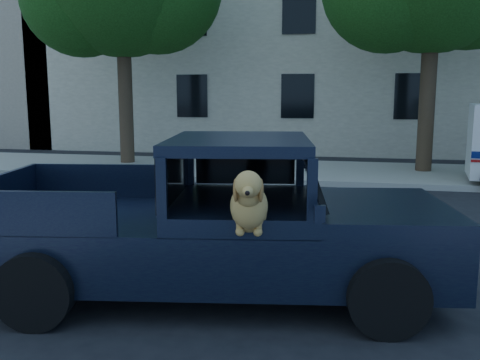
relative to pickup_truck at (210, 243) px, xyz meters
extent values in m
plane|color=black|center=(-1.36, 0.37, -0.63)|extent=(120.00, 120.00, 0.00)
cube|color=gray|center=(-1.36, 9.57, -0.56)|extent=(60.00, 4.00, 0.15)
cylinder|color=#332619|center=(-5.36, 9.97, 1.57)|extent=(0.44, 0.44, 4.40)
cylinder|color=#332619|center=(3.64, 9.97, 1.57)|extent=(0.44, 0.44, 4.40)
cube|color=beige|center=(1.64, 16.87, 3.87)|extent=(26.00, 6.00, 9.00)
cube|color=black|center=(0.08, 0.04, 0.00)|extent=(5.48, 2.78, 0.66)
cube|color=black|center=(1.92, 0.32, 0.41)|extent=(1.80, 2.22, 0.16)
cube|color=black|center=(0.33, 0.07, 1.18)|extent=(1.84, 2.15, 0.12)
cube|color=black|center=(1.14, 0.20, 0.83)|extent=(0.52, 1.75, 0.57)
cube|color=black|center=(0.60, -0.34, 0.19)|extent=(0.63, 0.63, 0.38)
cube|color=black|center=(1.32, -1.05, 0.66)|extent=(0.11, 0.07, 0.16)
camera|label=1|loc=(1.56, -5.86, 1.77)|focal=40.00mm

